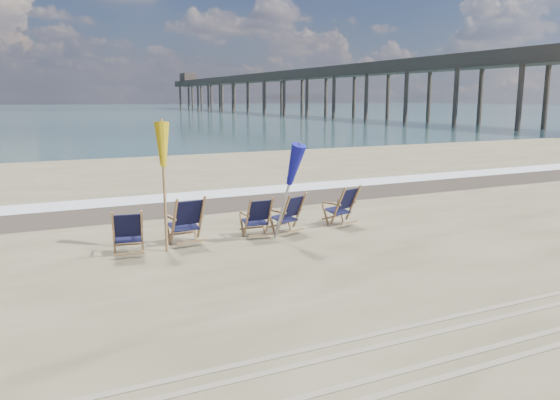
% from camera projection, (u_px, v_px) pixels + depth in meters
% --- Properties ---
extents(ocean, '(400.00, 400.00, 0.00)m').
position_uv_depth(ocean, '(37.00, 111.00, 122.43)').
color(ocean, '#335154').
rests_on(ocean, ground).
extents(surf_foam, '(200.00, 1.40, 0.01)m').
position_uv_depth(surf_foam, '(192.00, 196.00, 16.44)').
color(surf_foam, silver).
rests_on(surf_foam, ground).
extents(wet_sand_strip, '(200.00, 2.60, 0.00)m').
position_uv_depth(wet_sand_strip, '(208.00, 204.00, 15.11)').
color(wet_sand_strip, '#42362A').
rests_on(wet_sand_strip, ground).
extents(tire_tracks, '(80.00, 1.30, 0.01)m').
position_uv_depth(tire_tracks, '(459.00, 341.00, 6.61)').
color(tire_tracks, gray).
rests_on(tire_tracks, ground).
extents(beach_chair_0, '(0.68, 0.74, 0.91)m').
position_uv_depth(beach_chair_0, '(142.00, 232.00, 10.10)').
color(beach_chair_0, black).
rests_on(beach_chair_0, ground).
extents(beach_chair_1, '(0.71, 0.79, 1.02)m').
position_uv_depth(beach_chair_1, '(201.00, 219.00, 10.95)').
color(beach_chair_1, black).
rests_on(beach_chair_1, ground).
extents(beach_chair_2, '(0.58, 0.65, 0.89)m').
position_uv_depth(beach_chair_2, '(270.00, 216.00, 11.51)').
color(beach_chair_2, black).
rests_on(beach_chair_2, ground).
extents(beach_chair_3, '(0.76, 0.80, 0.90)m').
position_uv_depth(beach_chair_3, '(300.00, 212.00, 11.92)').
color(beach_chair_3, black).
rests_on(beach_chair_3, ground).
extents(beach_chair_4, '(0.79, 0.84, 0.95)m').
position_uv_depth(beach_chair_4, '(353.00, 204.00, 12.64)').
color(beach_chair_4, black).
rests_on(beach_chair_4, ground).
extents(umbrella_yellow, '(0.30, 0.30, 2.46)m').
position_uv_depth(umbrella_yellow, '(163.00, 151.00, 10.32)').
color(umbrella_yellow, '#A27648').
rests_on(umbrella_yellow, ground).
extents(umbrella_blue, '(0.30, 0.30, 2.09)m').
position_uv_depth(umbrella_blue, '(286.00, 165.00, 10.98)').
color(umbrella_blue, '#A5A5AD').
rests_on(umbrella_blue, ground).
extents(fishing_pier, '(4.40, 140.00, 9.30)m').
position_uv_depth(fishing_pier, '(299.00, 87.00, 89.96)').
color(fishing_pier, '#50433A').
rests_on(fishing_pier, ground).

